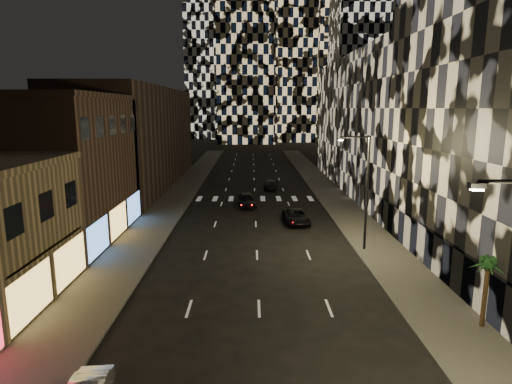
{
  "coord_description": "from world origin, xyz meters",
  "views": [
    {
      "loc": [
        -0.41,
        -2.61,
        11.23
      ],
      "look_at": [
        -0.13,
        23.9,
        6.0
      ],
      "focal_mm": 30.0,
      "sensor_mm": 36.0,
      "label": 1
    }
  ],
  "objects_px": {
    "car_dark_oncoming": "(271,184)",
    "car_dark_rightlane": "(296,217)",
    "car_dark_midlane": "(247,200)",
    "streetlight_far": "(364,185)",
    "palm_tree": "(488,269)"
  },
  "relations": [
    {
      "from": "car_dark_oncoming",
      "to": "car_dark_rightlane",
      "type": "xyz_separation_m",
      "value": [
        1.73,
        -18.39,
        0.04
      ]
    },
    {
      "from": "car_dark_midlane",
      "to": "car_dark_oncoming",
      "type": "height_order",
      "value": "car_dark_midlane"
    },
    {
      "from": "car_dark_midlane",
      "to": "car_dark_rightlane",
      "type": "distance_m",
      "value": 8.94
    },
    {
      "from": "car_dark_oncoming",
      "to": "car_dark_rightlane",
      "type": "relative_size",
      "value": 0.9
    },
    {
      "from": "streetlight_far",
      "to": "car_dark_rightlane",
      "type": "bearing_deg",
      "value": 118.13
    },
    {
      "from": "car_dark_midlane",
      "to": "car_dark_rightlane",
      "type": "relative_size",
      "value": 0.93
    },
    {
      "from": "streetlight_far",
      "to": "car_dark_oncoming",
      "type": "bearing_deg",
      "value": 102.93
    },
    {
      "from": "car_dark_oncoming",
      "to": "palm_tree",
      "type": "distance_m",
      "value": 40.06
    },
    {
      "from": "car_dark_midlane",
      "to": "palm_tree",
      "type": "height_order",
      "value": "palm_tree"
    },
    {
      "from": "car_dark_oncoming",
      "to": "car_dark_midlane",
      "type": "bearing_deg",
      "value": 76.62
    },
    {
      "from": "car_dark_midlane",
      "to": "car_dark_rightlane",
      "type": "bearing_deg",
      "value": -64.27
    },
    {
      "from": "car_dark_rightlane",
      "to": "palm_tree",
      "type": "bearing_deg",
      "value": -74.13
    },
    {
      "from": "palm_tree",
      "to": "car_dark_midlane",
      "type": "bearing_deg",
      "value": 114.02
    },
    {
      "from": "streetlight_far",
      "to": "car_dark_rightlane",
      "type": "xyz_separation_m",
      "value": [
        -4.35,
        8.15,
        -4.66
      ]
    },
    {
      "from": "streetlight_far",
      "to": "palm_tree",
      "type": "relative_size",
      "value": 2.4
    }
  ]
}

